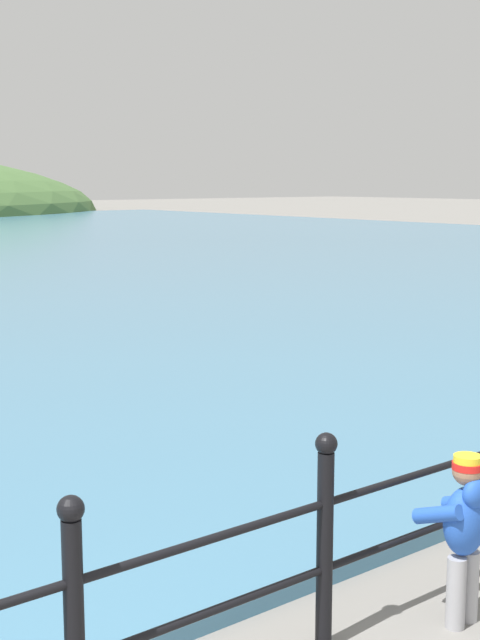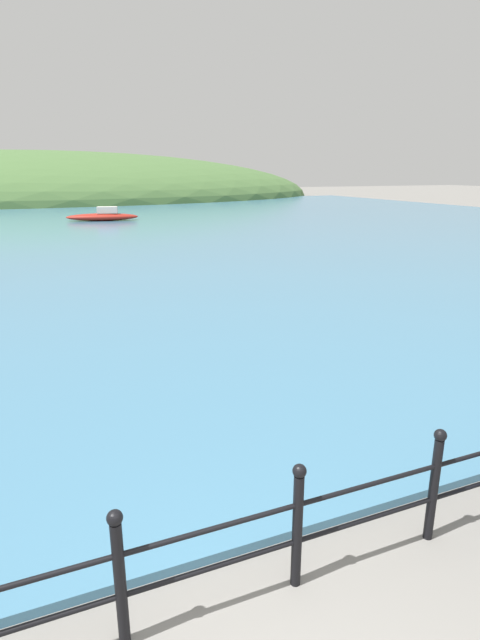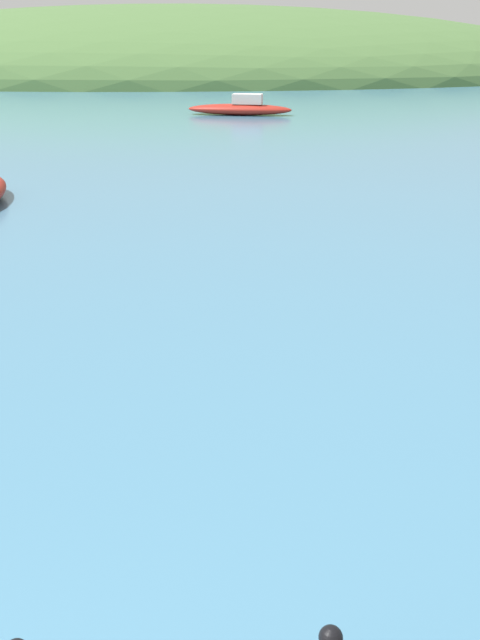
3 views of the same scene
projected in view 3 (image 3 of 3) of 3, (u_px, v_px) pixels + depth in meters
The scene contains 3 objects.
water at pixel (156, 125), 32.27m from camera, with size 80.00×60.00×0.10m, color teal.
far_hillside at pixel (176, 75), 69.03m from camera, with size 77.98×42.89×12.17m.
boat_green_fishing at pixel (241, 108), 35.64m from camera, with size 5.15×2.30×0.98m.
Camera 3 is at (1.68, -1.29, 3.89)m, focal length 42.00 mm.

